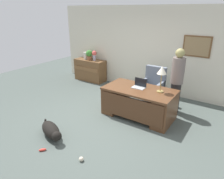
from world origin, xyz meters
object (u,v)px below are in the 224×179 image
(laptop, at_px, (139,85))
(armchair, at_px, (153,87))
(desk, at_px, (138,102))
(potted_plant, at_px, (89,54))
(credenza, at_px, (90,70))
(vase_with_flowers, at_px, (94,54))
(desk_lamp, at_px, (162,72))
(dog_toy_bone, at_px, (43,150))
(dog_lying, at_px, (51,131))
(vase_empty, at_px, (86,56))
(dog_toy_ball, at_px, (81,159))
(person_standing, at_px, (177,81))

(laptop, bearing_deg, armchair, 89.58)
(desk, xyz_separation_m, potted_plant, (-2.86, 1.55, 0.60))
(credenza, distance_m, laptop, 3.16)
(credenza, relative_size, laptop, 3.77)
(vase_with_flowers, xyz_separation_m, potted_plant, (-0.24, 0.00, -0.03))
(desk, bearing_deg, desk_lamp, 13.61)
(dog_toy_bone, bearing_deg, dog_lying, 117.42)
(armchair, distance_m, potted_plant, 2.92)
(dog_lying, relative_size, vase_with_flowers, 2.32)
(armchair, xyz_separation_m, desk_lamp, (0.54, -0.87, 0.76))
(vase_with_flowers, xyz_separation_m, dog_toy_bone, (1.73, -3.83, -1.00))
(dog_toy_bone, bearing_deg, laptop, 70.67)
(potted_plant, bearing_deg, vase_empty, 180.00)
(laptop, xyz_separation_m, desk_lamp, (0.54, 0.00, 0.44))
(laptop, height_order, dog_toy_ball, laptop)
(person_standing, distance_m, dog_toy_ball, 3.05)
(desk, xyz_separation_m, vase_with_flowers, (-2.62, 1.55, 0.62))
(credenza, height_order, desk_lamp, desk_lamp)
(person_standing, xyz_separation_m, desk_lamp, (-0.18, -0.65, 0.36))
(dog_toy_bone, bearing_deg, vase_with_flowers, 114.27)
(armchair, bearing_deg, credenza, 168.68)
(desk, height_order, potted_plant, potted_plant)
(vase_empty, xyz_separation_m, dog_toy_ball, (2.97, -3.62, -0.89))
(credenza, distance_m, desk_lamp, 3.73)
(desk, bearing_deg, laptop, 113.59)
(person_standing, relative_size, dog_toy_bone, 11.71)
(desk_lamp, xyz_separation_m, potted_plant, (-3.35, 1.43, -0.24))
(person_standing, distance_m, laptop, 0.98)
(credenza, xyz_separation_m, desk_lamp, (3.34, -1.43, 0.84))
(credenza, bearing_deg, vase_empty, 179.63)
(person_standing, xyz_separation_m, laptop, (-0.73, -0.65, -0.08))
(armchair, xyz_separation_m, laptop, (-0.01, -0.87, 0.32))
(vase_with_flowers, bearing_deg, person_standing, -13.41)
(dog_toy_bone, bearing_deg, vase_empty, 119.37)
(armchair, height_order, dog_toy_bone, armchair)
(laptop, relative_size, potted_plant, 0.89)
(dog_toy_ball, bearing_deg, dog_lying, 168.23)
(credenza, xyz_separation_m, dog_toy_ball, (2.77, -3.62, -0.36))
(armchair, distance_m, person_standing, 0.85)
(vase_empty, bearing_deg, laptop, -25.55)
(armchair, relative_size, vase_with_flowers, 2.93)
(laptop, bearing_deg, desk_lamp, 0.11)
(dog_toy_bone, bearing_deg, credenza, 117.01)
(desk, height_order, credenza, credenza)
(dog_lying, xyz_separation_m, dog_toy_bone, (0.22, -0.42, -0.13))
(laptop, relative_size, vase_with_flowers, 0.89)
(vase_empty, bearing_deg, armchair, -10.60)
(vase_with_flowers, height_order, potted_plant, vase_with_flowers)
(laptop, height_order, desk_lamp, desk_lamp)
(desk, height_order, person_standing, person_standing)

